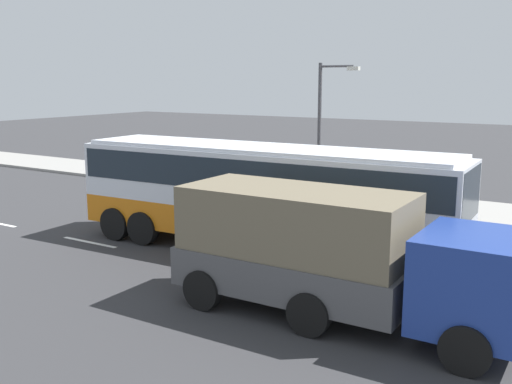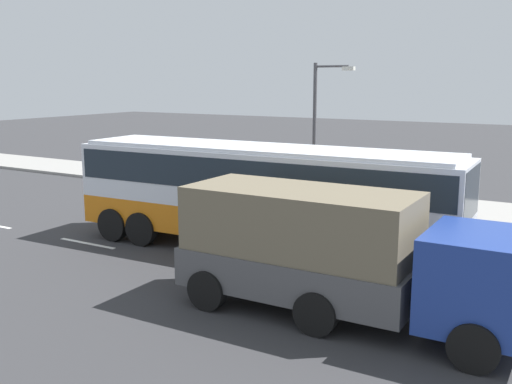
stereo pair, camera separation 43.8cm
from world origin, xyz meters
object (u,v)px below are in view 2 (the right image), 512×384
street_lamp (319,120)px  coach_bus (261,187)px  pedestrian_near_curb (363,175)px  cargo_truck (339,251)px

street_lamp → coach_bus: bearing=-78.1°
coach_bus → pedestrian_near_curb: coach_bus is taller
pedestrian_near_curb → street_lamp: 3.36m
cargo_truck → coach_bus: bearing=138.4°
cargo_truck → street_lamp: bearing=116.4°
coach_bus → street_lamp: street_lamp is taller
coach_bus → pedestrian_near_curb: 9.69m
pedestrian_near_curb → coach_bus: bearing=21.1°
coach_bus → cargo_truck: bearing=-43.3°
coach_bus → street_lamp: size_ratio=2.12×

